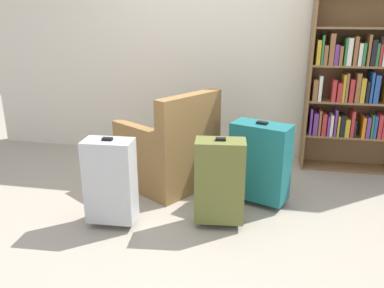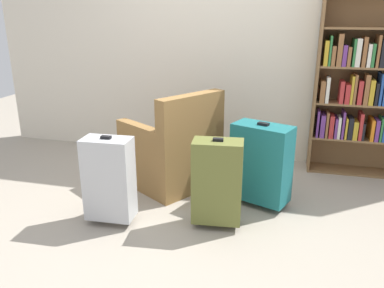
# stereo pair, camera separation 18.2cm
# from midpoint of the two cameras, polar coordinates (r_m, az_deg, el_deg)

# --- Properties ---
(ground_plane) EXTENTS (9.25, 9.25, 0.00)m
(ground_plane) POSITION_cam_midpoint_polar(r_m,az_deg,el_deg) (3.09, 0.22, -11.51)
(ground_plane) COLOR #9E9384
(back_wall) EXTENTS (5.28, 0.10, 2.60)m
(back_wall) POSITION_cam_midpoint_polar(r_m,az_deg,el_deg) (4.30, 5.83, 15.20)
(back_wall) COLOR beige
(back_wall) RESTS_ON ground
(bookshelf) EXTENTS (1.07, 0.29, 1.76)m
(bookshelf) POSITION_cam_midpoint_polar(r_m,az_deg,el_deg) (4.18, 25.92, 7.30)
(bookshelf) COLOR brown
(bookshelf) RESTS_ON ground
(armchair) EXTENTS (0.97, 0.97, 0.90)m
(armchair) POSITION_cam_midpoint_polar(r_m,az_deg,el_deg) (3.63, -1.33, -1.26)
(armchair) COLOR olive
(armchair) RESTS_ON ground
(mug) EXTENTS (0.12, 0.08, 0.10)m
(mug) POSITION_cam_midpoint_polar(r_m,az_deg,el_deg) (3.68, 6.52, -5.64)
(mug) COLOR white
(mug) RESTS_ON ground
(suitcase_silver) EXTENTS (0.37, 0.22, 0.70)m
(suitcase_silver) POSITION_cam_midpoint_polar(r_m,az_deg,el_deg) (2.99, -10.32, -5.05)
(suitcase_silver) COLOR #B7BABF
(suitcase_silver) RESTS_ON ground
(suitcase_teal) EXTENTS (0.53, 0.40, 0.72)m
(suitcase_teal) POSITION_cam_midpoint_polar(r_m,az_deg,el_deg) (3.29, 11.62, -2.75)
(suitcase_teal) COLOR #19666B
(suitcase_teal) RESTS_ON ground
(suitcase_olive) EXTENTS (0.38, 0.24, 0.70)m
(suitcase_olive) POSITION_cam_midpoint_polar(r_m,az_deg,el_deg) (2.91, 5.49, -5.52)
(suitcase_olive) COLOR brown
(suitcase_olive) RESTS_ON ground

